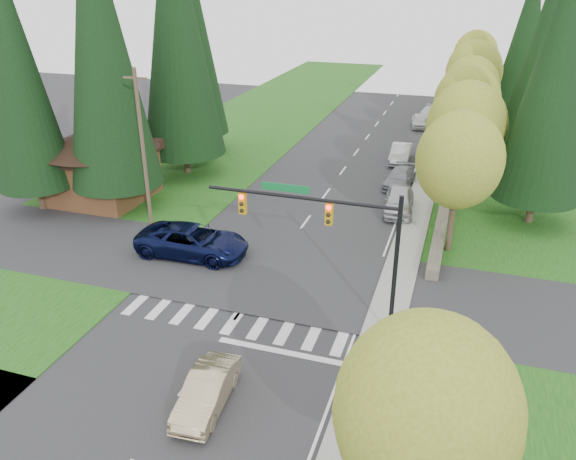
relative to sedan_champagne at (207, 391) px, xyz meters
The scene contains 33 objects.
ground 2.65m from the sedan_champagne, 120.34° to the left, with size 120.00×120.00×0.00m, color #28282B.
grass_east 25.11m from the sedan_champagne, 62.20° to the left, with size 14.00×110.00×0.06m, color #1B4713.
grass_west 26.42m from the sedan_champagne, 122.76° to the left, with size 14.00×110.00×0.06m, color #1B4713.
cross_street 10.31m from the sedan_champagne, 97.21° to the left, with size 120.00×8.00×0.10m, color #28282B.
sidewalk_east 24.86m from the sedan_champagne, 76.96° to the left, with size 1.80×80.00×0.13m, color gray.
curb_east 24.68m from the sedan_champagne, 78.88° to the left, with size 0.20×80.00×0.13m, color gray.
stone_wall_north 33.03m from the sedan_champagne, 77.22° to the left, with size 0.70×40.00×0.70m, color #4C4438.
traffic_signal 8.54m from the sedan_champagne, 65.34° to the left, with size 8.70×0.37×6.80m.
brown_building 23.82m from the sedan_champagne, 133.43° to the left, with size 8.40×8.40×5.40m.
utility_pole 18.39m from the sedan_champagne, 127.22° to the left, with size 1.60×0.24×10.00m.
decid_tree_0 18.69m from the sedan_champagne, 63.99° to the left, with size 4.80×4.80×8.37m.
decid_tree_1 25.08m from the sedan_champagne, 70.96° to the left, with size 5.20×5.20×8.80m.
decid_tree_2 31.64m from the sedan_champagne, 75.51° to the left, with size 5.00×5.00×8.82m.
decid_tree_3 38.36m from the sedan_champagne, 78.00° to the left, with size 5.00×5.00×8.55m.
decid_tree_4 45.25m from the sedan_champagne, 79.73° to the left, with size 5.40×5.40×9.18m.
decid_tree_5 52.03m from the sedan_champagne, 81.33° to the left, with size 4.80×4.80×8.30m.
decid_tree_6 58.97m from the sedan_champagne, 82.26° to the left, with size 5.20×5.20×8.86m.
decid_tree_south 9.98m from the sedan_champagne, 25.34° to the right, with size 4.60×4.60×7.92m.
conifer_w_a 23.86m from the sedan_champagne, 131.41° to the left, with size 6.12×6.12×19.80m.
conifer_w_b 28.11m from the sedan_champagne, 130.55° to the left, with size 5.44×5.44×17.80m.
conifer_w_c 29.59m from the sedan_champagne, 118.77° to the left, with size 6.46×6.46×20.80m.
conifer_w_d 25.46m from the sedan_champagne, 143.63° to the left, with size 5.10×5.10×16.80m.
conifer_w_e 35.20m from the sedan_champagne, 116.85° to the left, with size 5.78×5.78×18.80m.
conifer_e_a 27.16m from the sedan_champagne, 60.22° to the left, with size 5.44×5.44×17.80m.
conifer_e_b 40.01m from the sedan_champagne, 69.26° to the left, with size 6.12×6.12×19.80m.
conifer_e_c 52.50m from the sedan_champagne, 75.80° to the left, with size 5.10×5.10×16.80m.
sedan_champagne is the anchor object (origin of this frame).
suv_navy 12.72m from the sedan_champagne, 119.07° to the left, with size 3.00×6.50×1.81m, color black.
parked_car_a 21.73m from the sedan_champagne, 78.56° to the left, with size 1.93×4.79×1.63m, color #BAB9BF.
parked_car_b 26.73m from the sedan_champagne, 82.19° to the left, with size 1.84×4.52×1.31m, color gray.
parked_car_c 32.71m from the sedan_champagne, 84.90° to the left, with size 1.60×4.58×1.51m, color #ABAAAF.
parked_car_d 45.31m from the sedan_champagne, 85.95° to the left, with size 1.60×3.96×1.35m, color silver.
parked_car_e 48.61m from the sedan_champagne, 85.39° to the left, with size 2.02×4.97×1.44m, color silver.
Camera 1 is at (9.34, -17.09, 15.08)m, focal length 35.00 mm.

